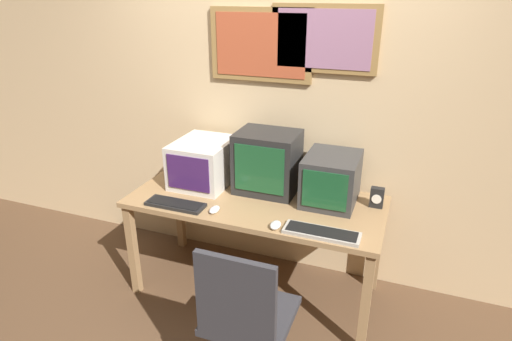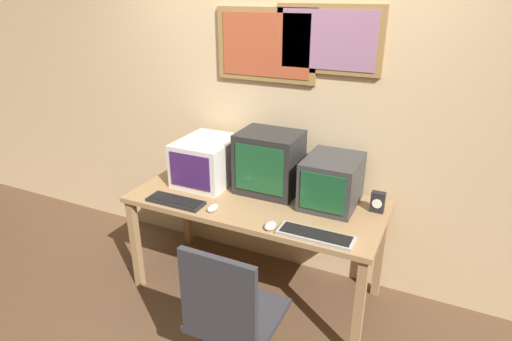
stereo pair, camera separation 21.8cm
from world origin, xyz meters
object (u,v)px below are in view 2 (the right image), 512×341
Objects in this scene: monitor_left at (207,161)px; keyboard_side at (316,235)px; office_chair at (233,330)px; mouse_far_corner at (270,226)px; desk_clock at (378,202)px; mouse_near_keyboard at (213,208)px; keyboard_main at (176,201)px; monitor_center at (269,162)px; monitor_right at (332,181)px.

keyboard_side is at bearing -23.09° from monitor_left.
keyboard_side is 0.70m from office_chair.
mouse_far_corner is 0.72× the size of desk_clock.
monitor_left reaches higher than desk_clock.
mouse_near_keyboard is at bearing 177.46° from keyboard_side.
office_chair is (0.73, -0.97, -0.50)m from monitor_left.
keyboard_side is 0.72m from mouse_near_keyboard.
mouse_far_corner is at bearing -2.76° from keyboard_main.
mouse_far_corner is (0.22, -0.49, -0.20)m from monitor_center.
mouse_far_corner is at bearing -6.78° from mouse_near_keyboard.
office_chair is at bearing -116.98° from desk_clock.
monitor_left is 1.10× the size of monitor_center.
office_chair reaches higher than mouse_far_corner.
mouse_near_keyboard is 1.02× the size of mouse_far_corner.
monitor_center is at bearing 5.56° from monitor_left.
mouse_near_keyboard is (0.27, -0.39, -0.15)m from monitor_left.
monitor_left is at bearing 126.72° from office_chair.
monitor_right is 0.48m from keyboard_side.
mouse_far_corner is at bearing 92.23° from office_chair.
keyboard_side is at bearing -118.94° from desk_clock.
desk_clock reaches higher than mouse_far_corner.
keyboard_main is (-0.95, -0.44, -0.15)m from monitor_right.
desk_clock is at bearing 61.06° from keyboard_side.
keyboard_main is at bearing 142.46° from office_chair.
mouse_far_corner is at bearing -65.34° from monitor_center.
desk_clock is at bearing 42.28° from mouse_far_corner.
desk_clock is at bearing 24.31° from mouse_near_keyboard.
office_chair is (0.46, -0.58, -0.35)m from mouse_near_keyboard.
keyboard_main is 3.95× the size of mouse_near_keyboard.
monitor_right is 1.14m from office_chair.
monitor_right is at bearing 2.11° from monitor_left.
monitor_left is at bearing -177.89° from monitor_right.
desk_clock is 0.14× the size of office_chair.
mouse_far_corner reaches higher than mouse_near_keyboard.
monitor_left reaches higher than keyboard_side.
mouse_near_keyboard is 0.11× the size of office_chair.
monitor_left is 0.49m from mouse_near_keyboard.
keyboard_main is 0.72m from mouse_far_corner.
office_chair is (-0.22, -1.01, -0.50)m from monitor_right.
mouse_far_corner is at bearing -31.99° from monitor_left.
monitor_center is 0.96× the size of keyboard_side.
monitor_left is 0.49m from monitor_center.
monitor_right is (0.94, 0.03, 0.00)m from monitor_left.
monitor_left is 0.84m from mouse_far_corner.
monitor_center is 0.52m from mouse_near_keyboard.
mouse_near_keyboard is (-0.72, 0.03, 0.00)m from keyboard_side.
office_chair is (-0.52, -1.03, -0.40)m from desk_clock.
mouse_far_corner is (-0.28, -0.02, 0.01)m from keyboard_side.
office_chair reaches higher than desk_clock.
keyboard_main is at bearing -137.49° from monitor_center.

